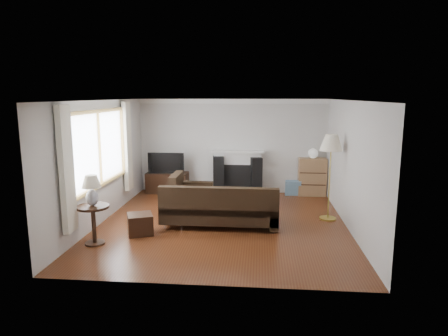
# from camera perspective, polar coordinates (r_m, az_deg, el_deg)

# --- Properties ---
(room) EXTENTS (5.10, 5.60, 2.54)m
(room) POSITION_cam_1_polar(r_m,az_deg,el_deg) (8.00, -0.20, 0.67)
(room) COLOR #562813
(room) RESTS_ON ground
(window) EXTENTS (0.12, 2.74, 1.54)m
(window) POSITION_cam_1_polar(r_m,az_deg,el_deg) (8.36, -17.31, 2.69)
(window) COLOR olive
(window) RESTS_ON room
(curtain_near) EXTENTS (0.10, 0.35, 2.10)m
(curtain_near) POSITION_cam_1_polar(r_m,az_deg,el_deg) (7.00, -21.58, -0.23)
(curtain_near) COLOR white
(curtain_near) RESTS_ON room
(curtain_far) EXTENTS (0.10, 0.35, 2.10)m
(curtain_far) POSITION_cam_1_polar(r_m,az_deg,el_deg) (9.77, -13.62, 3.04)
(curtain_far) COLOR white
(curtain_far) RESTS_ON room
(fireplace) EXTENTS (1.40, 0.26, 1.15)m
(fireplace) POSITION_cam_1_polar(r_m,az_deg,el_deg) (10.70, 1.94, -0.53)
(fireplace) COLOR white
(fireplace) RESTS_ON room
(tv_stand) EXTENTS (1.10, 0.49, 0.55)m
(tv_stand) POSITION_cam_1_polar(r_m,az_deg,el_deg) (10.87, -8.07, -2.07)
(tv_stand) COLOR black
(tv_stand) RESTS_ON ground
(television) EXTENTS (0.96, 0.13, 0.55)m
(television) POSITION_cam_1_polar(r_m,az_deg,el_deg) (10.77, -8.15, 0.80)
(television) COLOR black
(television) RESTS_ON tv_stand
(speaker_left) EXTENTS (0.32, 0.37, 1.00)m
(speaker_left) POSITION_cam_1_polar(r_m,az_deg,el_deg) (10.66, -0.80, -0.99)
(speaker_left) COLOR black
(speaker_left) RESTS_ON ground
(speaker_right) EXTENTS (0.35, 0.39, 0.99)m
(speaker_right) POSITION_cam_1_polar(r_m,az_deg,el_deg) (10.59, 4.58, -1.12)
(speaker_right) COLOR black
(speaker_right) RESTS_ON ground
(bookshelf) EXTENTS (0.72, 0.34, 0.98)m
(bookshelf) POSITION_cam_1_polar(r_m,az_deg,el_deg) (10.68, 12.47, -1.24)
(bookshelf) COLOR #926943
(bookshelf) RESTS_ON ground
(globe_lamp) EXTENTS (0.25, 0.25, 0.25)m
(globe_lamp) POSITION_cam_1_polar(r_m,az_deg,el_deg) (10.58, 12.60, 2.04)
(globe_lamp) COLOR white
(globe_lamp) RESTS_ON bookshelf
(sectional_sofa) EXTENTS (2.51, 1.84, 0.81)m
(sectional_sofa) POSITION_cam_1_polar(r_m,az_deg,el_deg) (8.05, -0.57, -5.44)
(sectional_sofa) COLOR black
(sectional_sofa) RESTS_ON ground
(coffee_table) EXTENTS (1.13, 0.82, 0.40)m
(coffee_table) POSITION_cam_1_polar(r_m,az_deg,el_deg) (9.34, 0.96, -4.51)
(coffee_table) COLOR olive
(coffee_table) RESTS_ON ground
(footstool) EXTENTS (0.59, 0.59, 0.38)m
(footstool) POSITION_cam_1_polar(r_m,az_deg,el_deg) (7.80, -11.90, -7.83)
(footstool) COLOR black
(footstool) RESTS_ON ground
(floor_lamp) EXTENTS (0.54, 0.54, 1.81)m
(floor_lamp) POSITION_cam_1_polar(r_m,az_deg,el_deg) (8.62, 14.85, -1.33)
(floor_lamp) COLOR gold
(floor_lamp) RESTS_ON ground
(side_table) EXTENTS (0.56, 0.56, 0.70)m
(side_table) POSITION_cam_1_polar(r_m,az_deg,el_deg) (7.45, -18.10, -7.73)
(side_table) COLOR black
(side_table) RESTS_ON ground
(table_lamp) EXTENTS (0.33, 0.33, 0.54)m
(table_lamp) POSITION_cam_1_polar(r_m,az_deg,el_deg) (7.28, -18.37, -3.10)
(table_lamp) COLOR silver
(table_lamp) RESTS_ON side_table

